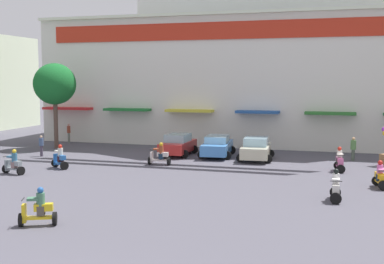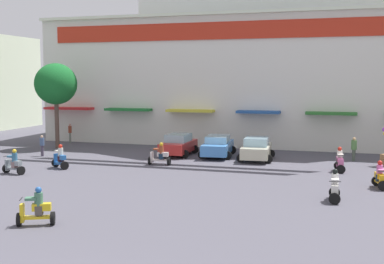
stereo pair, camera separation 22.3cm
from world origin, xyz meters
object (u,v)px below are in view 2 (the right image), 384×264
at_px(scooter_rider_8, 380,177).
at_px(scooter_rider_0, 335,188).
at_px(scooter_rider_4, 14,164).
at_px(parked_car_2, 256,149).
at_px(scooter_rider_5, 36,209).
at_px(pedestrian_0, 354,148).
at_px(pedestrian_1, 70,132).
at_px(scooter_rider_2, 340,161).
at_px(parked_car_1, 218,146).
at_px(plaza_tree_0, 56,84).
at_px(parked_car_0, 179,145).
at_px(scooter_rider_7, 60,158).
at_px(scooter_rider_9, 160,156).
at_px(pedestrian_2, 42,144).

bearing_deg(scooter_rider_8, scooter_rider_0, -121.89).
distance_m(scooter_rider_0, scooter_rider_4, 18.42).
relative_size(parked_car_2, scooter_rider_5, 2.69).
distance_m(pedestrian_0, pedestrian_1, 23.93).
bearing_deg(scooter_rider_2, parked_car_1, 156.33).
distance_m(plaza_tree_0, parked_car_0, 11.55).
bearing_deg(scooter_rider_5, parked_car_1, 82.59).
height_order(parked_car_0, scooter_rider_8, parked_car_0).
bearing_deg(parked_car_0, parked_car_2, -5.86).
bearing_deg(plaza_tree_0, scooter_rider_7, -57.39).
bearing_deg(pedestrian_1, parked_car_1, -14.77).
relative_size(parked_car_1, scooter_rider_9, 3.10).
relative_size(scooter_rider_0, scooter_rider_4, 0.95).
distance_m(parked_car_0, pedestrian_2, 9.94).
relative_size(scooter_rider_2, scooter_rider_5, 1.00).
relative_size(parked_car_0, pedestrian_2, 2.66).
bearing_deg(scooter_rider_2, parked_car_0, 163.11).
relative_size(parked_car_2, scooter_rider_9, 2.72).
relative_size(scooter_rider_4, pedestrian_1, 0.92).
relative_size(scooter_rider_4, pedestrian_0, 0.95).
bearing_deg(pedestrian_1, parked_car_0, -19.53).
distance_m(scooter_rider_5, pedestrian_2, 18.24).
bearing_deg(scooter_rider_7, plaza_tree_0, 122.61).
xyz_separation_m(parked_car_0, scooter_rider_0, (11.34, -11.28, -0.17)).
relative_size(plaza_tree_0, pedestrian_1, 4.03).
bearing_deg(parked_car_0, scooter_rider_2, -16.89).
height_order(parked_car_0, parked_car_2, parked_car_0).
bearing_deg(scooter_rider_0, pedestrian_0, 85.31).
relative_size(plaza_tree_0, parked_car_0, 1.69).
relative_size(pedestrian_0, pedestrian_2, 1.07).
xyz_separation_m(scooter_rider_8, pedestrian_2, (-22.89, 4.46, 0.28)).
bearing_deg(parked_car_1, scooter_rider_2, -23.67).
relative_size(parked_car_0, scooter_rider_8, 2.83).
distance_m(parked_car_2, pedestrian_0, 6.65).
xyz_separation_m(scooter_rider_4, pedestrian_0, (19.37, 10.82, 0.31)).
distance_m(pedestrian_0, pedestrian_2, 22.14).
height_order(scooter_rider_2, scooter_rider_4, scooter_rider_2).
bearing_deg(plaza_tree_0, scooter_rider_9, -25.69).
bearing_deg(scooter_rider_8, pedestrian_1, 154.60).
bearing_deg(parked_car_1, parked_car_2, -16.32).
bearing_deg(scooter_rider_8, scooter_rider_5, -140.16).
distance_m(parked_car_0, scooter_rider_4, 12.10).
bearing_deg(scooter_rider_4, parked_car_0, 54.51).
height_order(scooter_rider_0, scooter_rider_5, scooter_rider_5).
bearing_deg(scooter_rider_2, scooter_rider_7, -166.96).
distance_m(scooter_rider_0, scooter_rider_8, 4.11).
distance_m(plaza_tree_0, scooter_rider_7, 10.73).
bearing_deg(parked_car_2, scooter_rider_5, -106.74).
distance_m(scooter_rider_0, pedestrian_0, 12.29).
height_order(parked_car_2, scooter_rider_0, parked_car_2).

